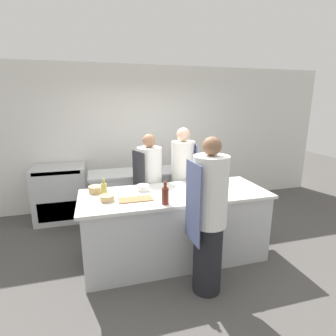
{
  "coord_description": "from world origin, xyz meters",
  "views": [
    {
      "loc": [
        -0.96,
        -3.13,
        2.09
      ],
      "look_at": [
        0.0,
        0.35,
        1.19
      ],
      "focal_mm": 28.0,
      "sensor_mm": 36.0,
      "label": 1
    }
  ],
  "objects_px": {
    "oven_range": "(61,193)",
    "bowl_wooden_salad": "(143,188)",
    "chef_at_prep_near": "(209,218)",
    "bowl_mixing_large": "(107,198)",
    "bottle_wine": "(208,175)",
    "chef_at_pass_far": "(150,187)",
    "bottle_vinegar": "(104,189)",
    "bowl_ceramic_blue": "(209,194)",
    "cup": "(219,189)",
    "chef_at_stove": "(183,181)",
    "bottle_olive_oil": "(165,195)",
    "bowl_prep_small": "(96,189)"
  },
  "relations": [
    {
      "from": "oven_range",
      "to": "bowl_wooden_salad",
      "type": "distance_m",
      "value": 2.04
    },
    {
      "from": "oven_range",
      "to": "chef_at_prep_near",
      "type": "xyz_separation_m",
      "value": [
        1.79,
        -2.47,
        0.39
      ]
    },
    {
      "from": "chef_at_prep_near",
      "to": "bowl_mixing_large",
      "type": "bearing_deg",
      "value": 53.2
    },
    {
      "from": "bottle_wine",
      "to": "bowl_wooden_salad",
      "type": "bearing_deg",
      "value": -169.11
    },
    {
      "from": "chef_at_pass_far",
      "to": "bottle_wine",
      "type": "xyz_separation_m",
      "value": [
        0.84,
        -0.28,
        0.2
      ]
    },
    {
      "from": "bottle_vinegar",
      "to": "bowl_ceramic_blue",
      "type": "relative_size",
      "value": 0.95
    },
    {
      "from": "oven_range",
      "to": "bottle_wine",
      "type": "height_order",
      "value": "bottle_wine"
    },
    {
      "from": "bowl_wooden_salad",
      "to": "cup",
      "type": "distance_m",
      "value": 1.02
    },
    {
      "from": "bowl_ceramic_blue",
      "to": "bottle_vinegar",
      "type": "bearing_deg",
      "value": 161.58
    },
    {
      "from": "bottle_vinegar",
      "to": "chef_at_pass_far",
      "type": "bearing_deg",
      "value": 38.19
    },
    {
      "from": "chef_at_prep_near",
      "to": "chef_at_stove",
      "type": "height_order",
      "value": "chef_at_prep_near"
    },
    {
      "from": "cup",
      "to": "chef_at_stove",
      "type": "bearing_deg",
      "value": 105.81
    },
    {
      "from": "chef_at_prep_near",
      "to": "bowl_ceramic_blue",
      "type": "bearing_deg",
      "value": -27.1
    },
    {
      "from": "oven_range",
      "to": "bottle_vinegar",
      "type": "relative_size",
      "value": 4.42
    },
    {
      "from": "bottle_olive_oil",
      "to": "bottle_vinegar",
      "type": "bearing_deg",
      "value": 144.56
    },
    {
      "from": "bowl_mixing_large",
      "to": "cup",
      "type": "height_order",
      "value": "cup"
    },
    {
      "from": "bottle_wine",
      "to": "chef_at_prep_near",
      "type": "bearing_deg",
      "value": -113.21
    },
    {
      "from": "bottle_vinegar",
      "to": "bowl_prep_small",
      "type": "height_order",
      "value": "bottle_vinegar"
    },
    {
      "from": "bowl_mixing_large",
      "to": "chef_at_prep_near",
      "type": "bearing_deg",
      "value": -33.35
    },
    {
      "from": "bowl_ceramic_blue",
      "to": "chef_at_stove",
      "type": "bearing_deg",
      "value": 90.15
    },
    {
      "from": "bowl_mixing_large",
      "to": "cup",
      "type": "relative_size",
      "value": 2.01
    },
    {
      "from": "bowl_ceramic_blue",
      "to": "bowl_wooden_salad",
      "type": "xyz_separation_m",
      "value": [
        -0.74,
        0.48,
        -0.0
      ]
    },
    {
      "from": "bottle_vinegar",
      "to": "bowl_ceramic_blue",
      "type": "xyz_separation_m",
      "value": [
        1.25,
        -0.42,
        -0.04
      ]
    },
    {
      "from": "bowl_mixing_large",
      "to": "bowl_ceramic_blue",
      "type": "distance_m",
      "value": 1.25
    },
    {
      "from": "bottle_wine",
      "to": "bowl_wooden_salad",
      "type": "xyz_separation_m",
      "value": [
        -1.03,
        -0.2,
        -0.04
      ]
    },
    {
      "from": "oven_range",
      "to": "bottle_olive_oil",
      "type": "distance_m",
      "value": 2.58
    },
    {
      "from": "chef_at_pass_far",
      "to": "bottle_olive_oil",
      "type": "distance_m",
      "value": 1.05
    },
    {
      "from": "bowl_wooden_salad",
      "to": "cup",
      "type": "xyz_separation_m",
      "value": [
        0.97,
        -0.3,
        -0.0
      ]
    },
    {
      "from": "oven_range",
      "to": "bowl_prep_small",
      "type": "bearing_deg",
      "value": -66.53
    },
    {
      "from": "cup",
      "to": "bottle_olive_oil",
      "type": "bearing_deg",
      "value": -163.07
    },
    {
      "from": "chef_at_stove",
      "to": "bowl_mixing_large",
      "type": "height_order",
      "value": "chef_at_stove"
    },
    {
      "from": "chef_at_stove",
      "to": "bowl_ceramic_blue",
      "type": "relative_size",
      "value": 7.27
    },
    {
      "from": "bottle_vinegar",
      "to": "cup",
      "type": "bearing_deg",
      "value": -9.03
    },
    {
      "from": "bottle_wine",
      "to": "cup",
      "type": "relative_size",
      "value": 2.56
    },
    {
      "from": "cup",
      "to": "bowl_ceramic_blue",
      "type": "bearing_deg",
      "value": -141.52
    },
    {
      "from": "chef_at_pass_far",
      "to": "bowl_mixing_large",
      "type": "relative_size",
      "value": 9.81
    },
    {
      "from": "bottle_wine",
      "to": "cup",
      "type": "distance_m",
      "value": 0.51
    },
    {
      "from": "chef_at_prep_near",
      "to": "chef_at_pass_far",
      "type": "relative_size",
      "value": 1.07
    },
    {
      "from": "bowl_prep_small",
      "to": "bowl_mixing_large",
      "type": "bearing_deg",
      "value": -69.58
    },
    {
      "from": "chef_at_prep_near",
      "to": "bowl_wooden_salad",
      "type": "xyz_separation_m",
      "value": [
        -0.54,
        0.94,
        0.09
      ]
    },
    {
      "from": "bowl_prep_small",
      "to": "bottle_wine",
      "type": "bearing_deg",
      "value": 3.83
    },
    {
      "from": "bowl_prep_small",
      "to": "chef_at_pass_far",
      "type": "bearing_deg",
      "value": 26.05
    },
    {
      "from": "bottle_vinegar",
      "to": "bowl_wooden_salad",
      "type": "xyz_separation_m",
      "value": [
        0.51,
        0.07,
        -0.05
      ]
    },
    {
      "from": "bowl_mixing_large",
      "to": "bowl_ceramic_blue",
      "type": "bearing_deg",
      "value": -10.42
    },
    {
      "from": "chef_at_stove",
      "to": "bottle_vinegar",
      "type": "xyz_separation_m",
      "value": [
        -1.25,
        -0.58,
        0.17
      ]
    },
    {
      "from": "bottle_wine",
      "to": "bowl_ceramic_blue",
      "type": "height_order",
      "value": "bottle_wine"
    },
    {
      "from": "bowl_ceramic_blue",
      "to": "bowl_wooden_salad",
      "type": "height_order",
      "value": "bowl_ceramic_blue"
    },
    {
      "from": "bottle_wine",
      "to": "bowl_wooden_salad",
      "type": "distance_m",
      "value": 1.05
    },
    {
      "from": "chef_at_prep_near",
      "to": "chef_at_pass_far",
      "type": "height_order",
      "value": "chef_at_prep_near"
    },
    {
      "from": "chef_at_stove",
      "to": "cup",
      "type": "distance_m",
      "value": 0.85
    }
  ]
}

